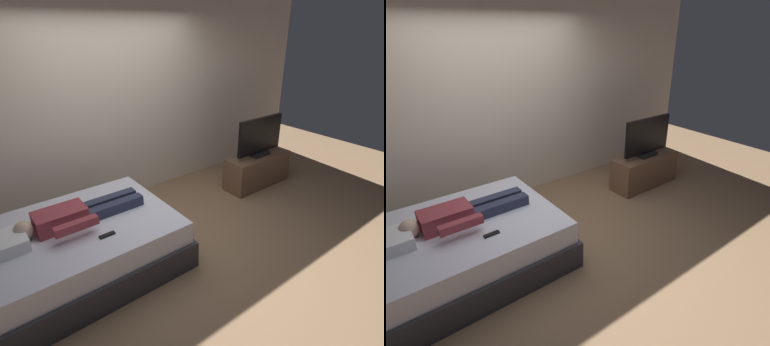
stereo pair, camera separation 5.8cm
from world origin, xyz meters
TOP-DOWN VIEW (x-y plane):
  - ground_plane at (0.00, 0.00)m, footprint 10.00×10.00m
  - back_wall at (0.40, 1.48)m, footprint 6.40×0.10m
  - bed at (-1.04, 0.24)m, footprint 1.98×1.44m
  - person at (-1.01, 0.29)m, footprint 1.26×0.46m
  - remote at (-0.86, -0.11)m, footprint 0.15×0.04m
  - tv_stand at (1.89, 0.46)m, footprint 1.10×0.40m
  - tv at (1.89, 0.46)m, footprint 0.88×0.20m

SIDE VIEW (x-z plane):
  - ground_plane at x=0.00m, z-range 0.00..0.00m
  - tv_stand at x=1.89m, z-range 0.00..0.50m
  - bed at x=-1.04m, z-range -0.01..0.53m
  - remote at x=-0.86m, z-range 0.54..0.56m
  - person at x=-1.01m, z-range 0.53..0.71m
  - tv at x=1.89m, z-range 0.49..1.08m
  - back_wall at x=0.40m, z-range 0.00..2.80m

